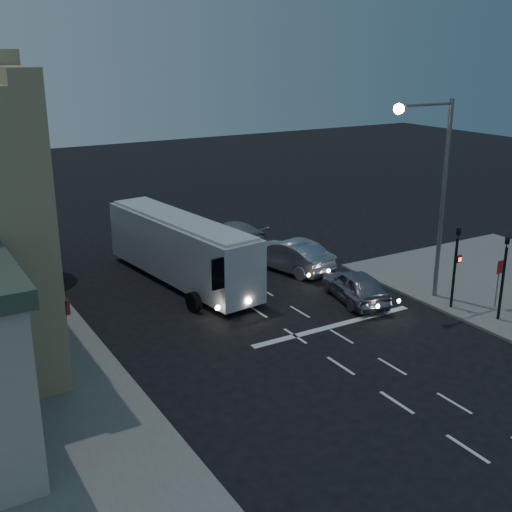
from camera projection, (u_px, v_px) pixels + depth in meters
ground at (324, 355)px, 24.42m from camera, size 120.00×120.00×0.00m
road_markings at (303, 318)px, 27.76m from camera, size 8.00×30.55×0.01m
tour_bus at (181, 248)px, 31.63m from camera, size 3.57×11.05×3.33m
car_suv at (355, 286)px, 29.51m from camera, size 2.61×4.61×1.48m
car_sedan_a at (289, 255)px, 33.63m from camera, size 2.93×5.32×1.66m
car_sedan_b at (230, 233)px, 38.08m from camera, size 3.25×5.19×1.40m
traffic_signal_main at (456, 258)px, 28.01m from camera, size 0.25×0.35×4.10m
traffic_signal_side at (504, 268)px, 26.73m from camera, size 0.18×0.15×4.10m
regulatory_sign at (499, 276)px, 28.25m from camera, size 0.45×0.12×2.20m
streetlight at (434, 178)px, 28.03m from camera, size 3.32×0.44×9.00m
street_tree at (9, 191)px, 31.37m from camera, size 4.00×4.00×6.20m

